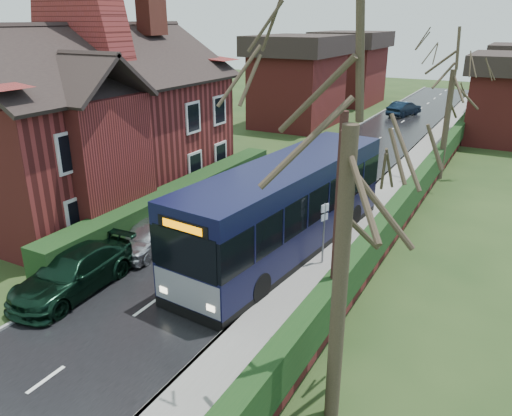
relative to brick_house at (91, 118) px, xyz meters
The scene contains 18 objects.
ground 10.87m from the brick_house, 28.67° to the right, with size 140.00×140.00×0.00m, color #34471E.
road 11.07m from the brick_house, 30.89° to the left, with size 6.00×100.00×0.02m, color black.
pavement 14.64m from the brick_house, 21.92° to the left, with size 2.50×100.00×0.14m, color slate.
kerb_right 13.59m from the brick_house, 23.91° to the left, with size 0.12×100.00×0.14m, color gray.
kerb_left 8.85m from the brick_house, 42.59° to the left, with size 0.12×100.00×0.10m, color gray.
front_hedge 6.02m from the brick_house, ahead, with size 1.20×16.00×1.60m, color black.
picket_fence 6.83m from the brick_house, ahead, with size 0.10×16.00×0.90m, color tan, non-canonical shape.
right_wall_hedge 15.80m from the brick_house, 19.77° to the left, with size 0.60×50.00×1.80m.
brick_house is the anchor object (origin of this frame).
bus 11.24m from the brick_house, ahead, with size 3.91×12.40×3.70m.
car_silver 7.78m from the brick_house, 29.43° to the right, with size 1.48×3.69×1.26m, color silver.
car_green 9.87m from the brick_house, 50.48° to the right, with size 2.02×4.96×1.44m, color black.
car_distant 33.39m from the brick_house, 75.91° to the left, with size 1.49×4.28×1.41m, color black.
bus_stop_sign 13.07m from the brick_house, ahead, with size 0.18×0.38×2.57m.
telegraph_pole 15.41m from the brick_house, 19.04° to the right, with size 0.28×0.85×6.69m.
tree_right_near 18.11m from the brick_house, 27.81° to the right, with size 4.66×4.66×10.06m.
tree_right_far 19.56m from the brick_house, 40.64° to the left, with size 4.65×4.65×8.98m.
tree_house_side 8.78m from the brick_house, 120.19° to the left, with size 4.29×4.29×9.75m.
Camera 1 is at (9.97, -12.72, 8.93)m, focal length 35.00 mm.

